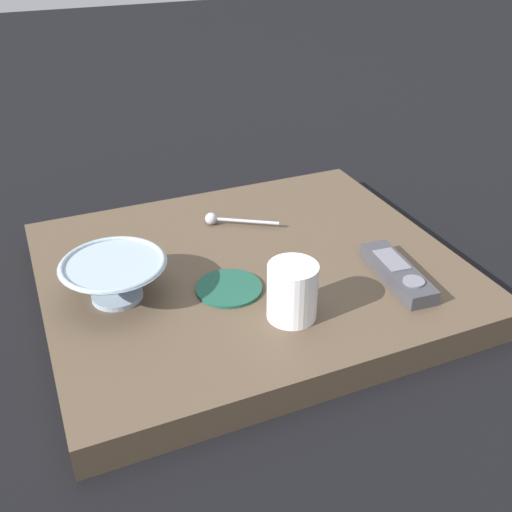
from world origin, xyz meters
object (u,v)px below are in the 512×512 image
at_px(tv_remote_near, 397,273).
at_px(drink_coaster, 229,288).
at_px(cereal_bowl, 115,277).
at_px(teaspoon, 221,219).
at_px(coffee_mug, 295,291).

bearing_deg(tv_remote_near, drink_coaster, 163.20).
bearing_deg(cereal_bowl, teaspoon, 34.82).
xyz_separation_m(coffee_mug, tv_remote_near, (0.19, 0.02, -0.03)).
distance_m(coffee_mug, teaspoon, 0.30).
bearing_deg(drink_coaster, cereal_bowl, 164.16).
relative_size(cereal_bowl, drink_coaster, 1.53).
xyz_separation_m(teaspoon, tv_remote_near, (0.19, -0.28, 0.00)).
xyz_separation_m(cereal_bowl, drink_coaster, (0.16, -0.05, -0.03)).
height_order(tv_remote_near, drink_coaster, tv_remote_near).
bearing_deg(teaspoon, cereal_bowl, -145.18).
bearing_deg(coffee_mug, teaspoon, 90.45).
bearing_deg(cereal_bowl, tv_remote_near, -16.43).
distance_m(cereal_bowl, teaspoon, 0.27).
xyz_separation_m(cereal_bowl, coffee_mug, (0.22, -0.14, 0.01)).
height_order(cereal_bowl, coffee_mug, coffee_mug).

